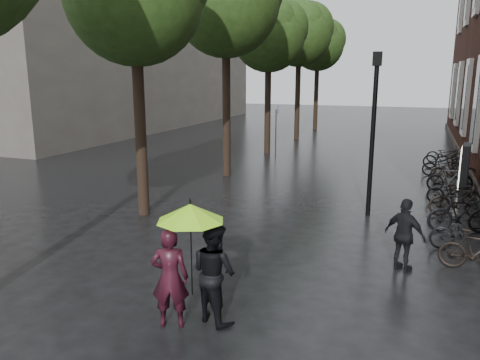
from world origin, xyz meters
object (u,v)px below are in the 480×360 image
at_px(person_black, 214,272).
at_px(parked_bicycles, 453,183).
at_px(lamp_post, 374,119).
at_px(person_burgundy, 170,278).
at_px(ad_lightbox, 464,169).
at_px(pedestrian_walking, 405,235).

relative_size(person_black, parked_bicycles, 0.12).
xyz_separation_m(parked_bicycles, lamp_post, (-2.45, -3.35, 2.38)).
bearing_deg(lamp_post, person_burgundy, -107.53).
height_order(ad_lightbox, lamp_post, lamp_post).
bearing_deg(lamp_post, ad_lightbox, 54.14).
bearing_deg(lamp_post, parked_bicycles, 53.88).
xyz_separation_m(ad_lightbox, lamp_post, (-2.82, -3.89, 1.97)).
distance_m(person_black, parked_bicycles, 11.33).
distance_m(person_burgundy, person_black, 0.73).
height_order(person_black, pedestrian_walking, person_black).
xyz_separation_m(person_burgundy, ad_lightbox, (5.21, 11.46, 0.02)).
xyz_separation_m(person_black, lamp_post, (1.80, 7.15, 1.98)).
bearing_deg(ad_lightbox, pedestrian_walking, -95.56).
xyz_separation_m(parked_bicycles, ad_lightbox, (0.37, 0.54, 0.41)).
height_order(pedestrian_walking, parked_bicycles, pedestrian_walking).
xyz_separation_m(person_black, parked_bicycles, (4.24, 10.50, -0.40)).
xyz_separation_m(person_burgundy, person_black, (0.59, 0.42, 0.02)).
height_order(person_burgundy, pedestrian_walking, person_burgundy).
xyz_separation_m(person_burgundy, lamp_post, (2.39, 7.57, 1.99)).
distance_m(pedestrian_walking, lamp_post, 4.50).
xyz_separation_m(person_burgundy, parked_bicycles, (4.84, 10.92, -0.38)).
relative_size(person_burgundy, person_black, 0.98).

